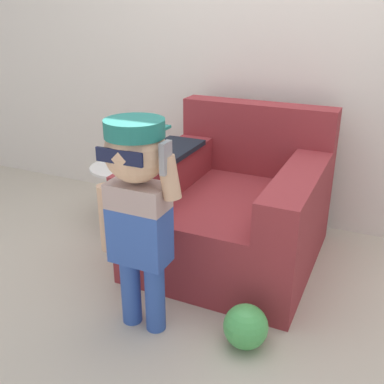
{
  "coord_description": "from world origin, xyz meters",
  "views": [
    {
      "loc": [
        0.7,
        -2.1,
        1.43
      ],
      "look_at": [
        -0.17,
        -0.23,
        0.56
      ],
      "focal_mm": 42.0,
      "sensor_mm": 36.0,
      "label": 1
    }
  ],
  "objects_px": {
    "side_table": "(122,189)",
    "armchair": "(233,209)",
    "toy_ball": "(246,326)",
    "person_child": "(137,196)"
  },
  "relations": [
    {
      "from": "armchair",
      "to": "side_table",
      "type": "distance_m",
      "value": 0.85
    },
    {
      "from": "side_table",
      "to": "toy_ball",
      "type": "height_order",
      "value": "side_table"
    },
    {
      "from": "toy_ball",
      "to": "side_table",
      "type": "bearing_deg",
      "value": 145.26
    },
    {
      "from": "armchair",
      "to": "toy_ball",
      "type": "xyz_separation_m",
      "value": [
        0.33,
        -0.73,
        -0.2
      ]
    },
    {
      "from": "person_child",
      "to": "toy_ball",
      "type": "height_order",
      "value": "person_child"
    },
    {
      "from": "side_table",
      "to": "armchair",
      "type": "bearing_deg",
      "value": -5.79
    },
    {
      "from": "side_table",
      "to": "toy_ball",
      "type": "xyz_separation_m",
      "value": [
        1.17,
        -0.81,
        -0.15
      ]
    },
    {
      "from": "person_child",
      "to": "side_table",
      "type": "height_order",
      "value": "person_child"
    },
    {
      "from": "person_child",
      "to": "side_table",
      "type": "relative_size",
      "value": 2.39
    },
    {
      "from": "armchair",
      "to": "side_table",
      "type": "bearing_deg",
      "value": 174.21
    }
  ]
}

